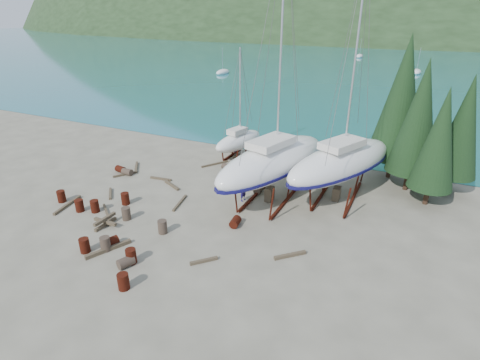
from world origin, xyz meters
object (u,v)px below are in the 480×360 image
at_px(large_sailboat_near, 273,161).
at_px(small_sailboat_shore, 239,140).
at_px(worker, 243,191).
at_px(large_sailboat_far, 342,162).

xyz_separation_m(large_sailboat_near, small_sailboat_shore, (-6.15, 6.76, -1.31)).
height_order(small_sailboat_shore, worker, small_sailboat_shore).
height_order(large_sailboat_far, worker, large_sailboat_far).
bearing_deg(worker, large_sailboat_near, -37.95).
distance_m(large_sailboat_near, large_sailboat_far, 4.98).
bearing_deg(large_sailboat_near, small_sailboat_shore, 147.54).
bearing_deg(worker, large_sailboat_far, -46.79).
relative_size(large_sailboat_far, small_sailboat_shore, 1.75).
bearing_deg(large_sailboat_far, small_sailboat_shore, -179.22).
distance_m(large_sailboat_near, worker, 3.11).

